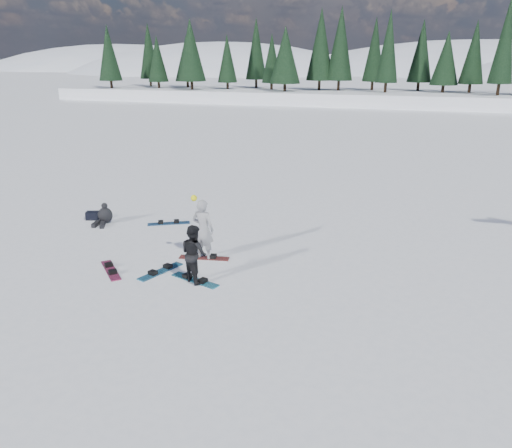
{
  "coord_description": "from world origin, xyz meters",
  "views": [
    {
      "loc": [
        4.59,
        -12.5,
        5.72
      ],
      "look_at": [
        0.26,
        0.57,
        1.1
      ],
      "focal_mm": 35.0,
      "sensor_mm": 36.0,
      "label": 1
    }
  ],
  "objects_px": {
    "snowboarder_woman": "(203,229)",
    "seated_rider": "(105,216)",
    "snowboard_loose_c": "(169,223)",
    "snowboard_loose_b": "(111,270)",
    "snowboarder_man": "(194,253)",
    "gear_bag": "(93,216)",
    "snowboard_loose_a": "(161,271)"
  },
  "relations": [
    {
      "from": "snowboarder_woman",
      "to": "gear_bag",
      "type": "bearing_deg",
      "value": -18.4
    },
    {
      "from": "snowboarder_woman",
      "to": "seated_rider",
      "type": "bearing_deg",
      "value": -18.7
    },
    {
      "from": "snowboard_loose_c",
      "to": "snowboard_loose_a",
      "type": "bearing_deg",
      "value": -93.8
    },
    {
      "from": "snowboarder_woman",
      "to": "snowboard_loose_c",
      "type": "distance_m",
      "value": 3.73
    },
    {
      "from": "seated_rider",
      "to": "gear_bag",
      "type": "relative_size",
      "value": 2.16
    },
    {
      "from": "seated_rider",
      "to": "snowboard_loose_c",
      "type": "height_order",
      "value": "seated_rider"
    },
    {
      "from": "snowboard_loose_b",
      "to": "seated_rider",
      "type": "bearing_deg",
      "value": 171.33
    },
    {
      "from": "snowboarder_woman",
      "to": "snowboarder_man",
      "type": "distance_m",
      "value": 1.58
    },
    {
      "from": "gear_bag",
      "to": "snowboard_loose_a",
      "type": "xyz_separation_m",
      "value": [
        4.7,
        -3.46,
        -0.14
      ]
    },
    {
      "from": "snowboarder_man",
      "to": "gear_bag",
      "type": "distance_m",
      "value": 6.95
    },
    {
      "from": "snowboarder_woman",
      "to": "snowboard_loose_a",
      "type": "relative_size",
      "value": 1.32
    },
    {
      "from": "snowboard_loose_c",
      "to": "snowboarder_man",
      "type": "bearing_deg",
      "value": -82.81
    },
    {
      "from": "snowboarder_woman",
      "to": "seated_rider",
      "type": "distance_m",
      "value": 5.16
    },
    {
      "from": "snowboarder_man",
      "to": "gear_bag",
      "type": "xyz_separation_m",
      "value": [
        -5.86,
        3.68,
        -0.64
      ]
    },
    {
      "from": "snowboard_loose_b",
      "to": "snowboarder_man",
      "type": "bearing_deg",
      "value": 48.33
    },
    {
      "from": "gear_bag",
      "to": "seated_rider",
      "type": "bearing_deg",
      "value": -19.56
    },
    {
      "from": "snowboard_loose_c",
      "to": "snowboard_loose_b",
      "type": "relative_size",
      "value": 1.0
    },
    {
      "from": "snowboard_loose_b",
      "to": "gear_bag",
      "type": "bearing_deg",
      "value": 176.05
    },
    {
      "from": "snowboarder_man",
      "to": "snowboard_loose_b",
      "type": "height_order",
      "value": "snowboarder_man"
    },
    {
      "from": "snowboarder_woman",
      "to": "snowboarder_man",
      "type": "relative_size",
      "value": 1.25
    },
    {
      "from": "snowboard_loose_c",
      "to": "snowboard_loose_b",
      "type": "bearing_deg",
      "value": -112.91
    },
    {
      "from": "snowboarder_woman",
      "to": "snowboard_loose_b",
      "type": "height_order",
      "value": "snowboarder_woman"
    },
    {
      "from": "gear_bag",
      "to": "snowboard_loose_a",
      "type": "height_order",
      "value": "gear_bag"
    },
    {
      "from": "snowboard_loose_c",
      "to": "snowboard_loose_b",
      "type": "height_order",
      "value": "same"
    },
    {
      "from": "seated_rider",
      "to": "snowboard_loose_b",
      "type": "distance_m",
      "value": 4.45
    },
    {
      "from": "snowboarder_woman",
      "to": "seated_rider",
      "type": "height_order",
      "value": "snowboarder_woman"
    },
    {
      "from": "gear_bag",
      "to": "snowboard_loose_a",
      "type": "bearing_deg",
      "value": -36.38
    },
    {
      "from": "snowboard_loose_a",
      "to": "seated_rider",
      "type": "bearing_deg",
      "value": 70.0
    },
    {
      "from": "gear_bag",
      "to": "snowboard_loose_a",
      "type": "relative_size",
      "value": 0.3
    },
    {
      "from": "gear_bag",
      "to": "snowboarder_woman",
      "type": "bearing_deg",
      "value": -21.64
    },
    {
      "from": "snowboard_loose_b",
      "to": "snowboard_loose_a",
      "type": "distance_m",
      "value": 1.42
    },
    {
      "from": "snowboard_loose_b",
      "to": "snowboarder_woman",
      "type": "bearing_deg",
      "value": 83.16
    }
  ]
}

